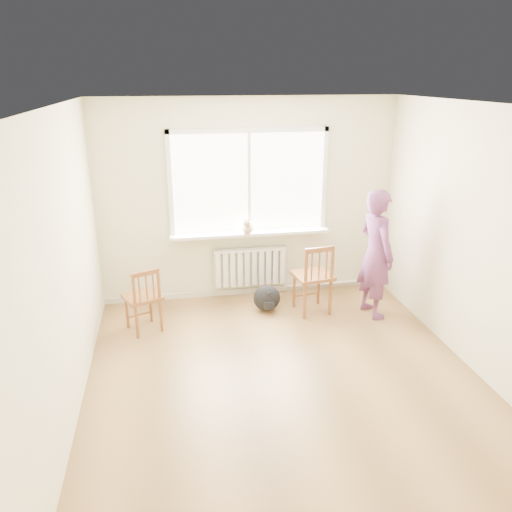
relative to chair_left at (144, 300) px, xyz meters
name	(u,v)px	position (x,y,z in m)	size (l,w,h in m)	color
floor	(286,382)	(1.42, -1.36, -0.41)	(4.50, 4.50, 0.00)	olive
ceiling	(293,106)	(1.42, -1.36, 2.29)	(4.50, 4.50, 0.00)	white
back_wall	(249,201)	(1.42, 0.89, 0.94)	(4.00, 0.01, 2.70)	beige
window	(249,178)	(1.42, 0.87, 1.25)	(2.12, 0.05, 1.42)	white
windowsill	(250,233)	(1.42, 0.78, 0.52)	(2.15, 0.22, 0.04)	white
radiator	(250,266)	(1.42, 0.80, 0.02)	(1.00, 0.12, 0.55)	white
heating_pipe	(334,283)	(2.67, 0.83, -0.33)	(0.04, 0.04, 1.40)	silver
baseboard	(249,290)	(1.42, 0.88, -0.37)	(4.00, 0.03, 0.08)	beige
chair_left	(144,300)	(0.00, 0.00, 0.00)	(0.53, 0.52, 0.82)	brown
chair_right	(314,279)	(2.14, 0.12, 0.06)	(0.52, 0.51, 0.95)	brown
person	(376,254)	(2.88, -0.04, 0.41)	(0.60, 0.40, 1.65)	#BD3F61
cat	(247,227)	(1.37, 0.70, 0.64)	(0.21, 0.37, 0.25)	beige
backpack	(267,298)	(1.56, 0.29, -0.24)	(0.35, 0.27, 0.35)	black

